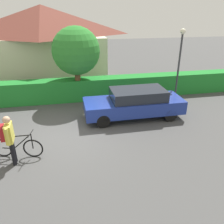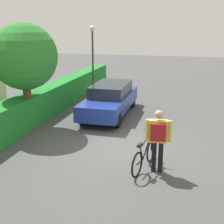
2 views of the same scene
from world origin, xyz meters
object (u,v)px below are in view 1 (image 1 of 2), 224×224
object	(u,v)px
bicycle	(18,147)
tree_kerbside	(76,51)
parked_car_near	(135,103)
person_rider	(9,136)
street_lamp	(180,55)

from	to	relation	value
bicycle	tree_kerbside	size ratio (longest dim) A/B	0.44
parked_car_near	bicycle	bearing A→B (deg)	-154.71
parked_car_near	person_rider	world-z (taller)	person_rider
parked_car_near	tree_kerbside	world-z (taller)	tree_kerbside
parked_car_near	tree_kerbside	xyz separation A→B (m)	(-2.44, 2.61, 1.99)
parked_car_near	bicycle	size ratio (longest dim) A/B	2.63
bicycle	person_rider	size ratio (longest dim) A/B	1.00
street_lamp	tree_kerbside	xyz separation A→B (m)	(-5.33, 0.89, 0.22)
street_lamp	tree_kerbside	distance (m)	5.41
bicycle	street_lamp	distance (m)	8.97
street_lamp	tree_kerbside	bearing A→B (deg)	170.56
person_rider	parked_car_near	bearing A→B (deg)	28.16
parked_car_near	tree_kerbside	distance (m)	4.09
person_rider	street_lamp	distance (m)	9.09
person_rider	street_lamp	world-z (taller)	street_lamp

